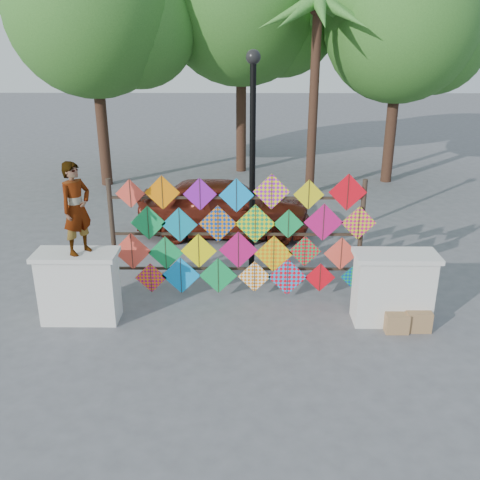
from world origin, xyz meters
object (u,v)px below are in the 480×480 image
at_px(vendor_woman, 76,208).
at_px(lamppost, 253,144).
at_px(sedan, 224,207).
at_px(kite_rack, 241,238).

bearing_deg(vendor_woman, lamppost, -19.52).
relative_size(sedan, lamppost, 0.95).
xyz_separation_m(vendor_woman, lamppost, (2.89, 2.20, 0.63)).
relative_size(vendor_woman, sedan, 0.37).
distance_m(kite_rack, sedan, 3.51).
distance_m(sedan, lamppost, 3.01).
xyz_separation_m(kite_rack, sedan, (-0.43, 3.45, -0.48)).
relative_size(vendor_woman, lamppost, 0.35).
xyz_separation_m(kite_rack, vendor_woman, (-2.67, -0.93, 0.85)).
bearing_deg(kite_rack, sedan, 97.19).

